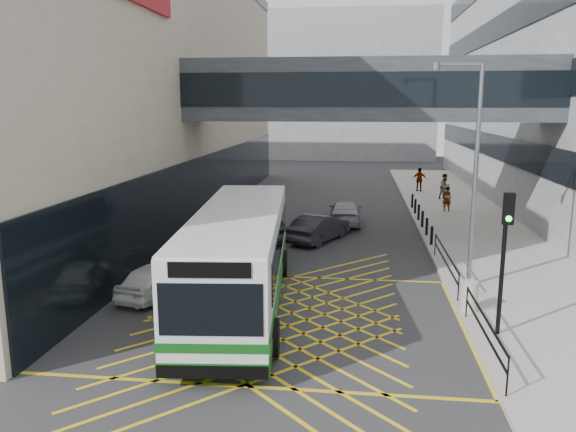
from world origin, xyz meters
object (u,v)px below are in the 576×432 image
at_px(litter_bin, 469,296).
at_px(pedestrian_b, 445,187).
at_px(street_lamp, 471,162).
at_px(pedestrian_c, 420,180).
at_px(car_white, 156,279).
at_px(traffic_light, 505,244).
at_px(bus, 240,255).
at_px(car_dark, 319,228).
at_px(pedestrian_a, 447,199).
at_px(car_silver, 345,212).

xyz_separation_m(litter_bin, pedestrian_b, (2.52, 22.59, 0.42)).
bearing_deg(street_lamp, pedestrian_c, 83.55).
relative_size(car_white, traffic_light, 0.94).
distance_m(bus, car_dark, 9.80).
xyz_separation_m(bus, pedestrian_a, (9.57, 17.80, -0.84)).
bearing_deg(pedestrian_b, car_white, -149.40).
xyz_separation_m(bus, pedestrian_b, (10.16, 22.59, -0.73)).
height_order(litter_bin, pedestrian_a, pedestrian_a).
distance_m(bus, car_silver, 14.32).
distance_m(bus, litter_bin, 7.73).
xyz_separation_m(car_white, pedestrian_c, (11.96, 25.57, 0.44)).
xyz_separation_m(street_lamp, pedestrian_b, (2.21, 19.93, -3.70)).
height_order(car_white, pedestrian_a, pedestrian_a).
distance_m(car_white, street_lamp, 12.08).
bearing_deg(pedestrian_a, car_silver, 21.83).
bearing_deg(traffic_light, street_lamp, 94.69).
bearing_deg(pedestrian_b, traffic_light, -122.92).
relative_size(car_dark, pedestrian_c, 2.43).
height_order(litter_bin, pedestrian_b, pedestrian_b).
relative_size(car_silver, pedestrian_b, 2.55).
relative_size(bus, pedestrian_b, 6.75).
bearing_deg(bus, pedestrian_c, 66.05).
bearing_deg(street_lamp, bus, -166.03).
xyz_separation_m(car_dark, traffic_light, (6.06, -11.52, 2.23)).
bearing_deg(pedestrian_a, bus, 51.71).
xyz_separation_m(bus, traffic_light, (8.13, -2.00, 1.13)).
xyz_separation_m(car_white, street_lamp, (11.16, 2.11, 4.13)).
bearing_deg(pedestrian_b, pedestrian_a, -125.20).
bearing_deg(pedestrian_c, car_dark, 75.80).
relative_size(car_dark, litter_bin, 4.55).
bearing_deg(street_lamp, car_white, -173.76).
height_order(car_white, pedestrian_b, pedestrian_b).
distance_m(bus, street_lamp, 8.90).
bearing_deg(car_white, pedestrian_a, -114.27).
bearing_deg(pedestrian_c, car_silver, 73.65).
distance_m(car_white, traffic_light, 11.83).
xyz_separation_m(traffic_light, litter_bin, (-0.48, 2.00, -2.27)).
distance_m(car_dark, traffic_light, 13.20).
height_order(car_dark, street_lamp, street_lamp).
bearing_deg(bus, pedestrian_b, 60.36).
bearing_deg(car_dark, litter_bin, 145.38).
bearing_deg(traffic_light, car_dark, 120.39).
distance_m(car_dark, litter_bin, 11.04).
bearing_deg(bus, street_lamp, 13.05).
distance_m(car_white, pedestrian_a, 21.47).
bearing_deg(bus, traffic_light, -19.21).
distance_m(street_lamp, pedestrian_b, 20.39).
height_order(car_white, car_silver, car_silver).
xyz_separation_m(street_lamp, pedestrian_a, (1.62, 15.14, -3.81)).
height_order(litter_bin, pedestrian_c, pedestrian_c).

